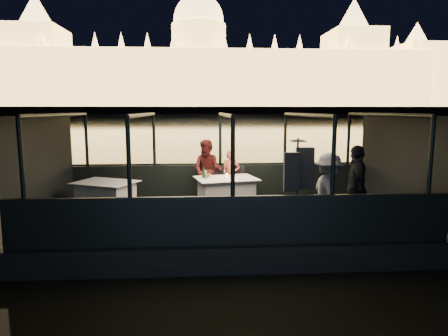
{
  "coord_description": "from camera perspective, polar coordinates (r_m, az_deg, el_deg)",
  "views": [
    {
      "loc": [
        -0.6,
        -8.9,
        2.92
      ],
      "look_at": [
        0.0,
        0.4,
        1.55
      ],
      "focal_mm": 32.0,
      "sensor_mm": 36.0,
      "label": 1
    }
  ],
  "objects": [
    {
      "name": "person_woman_coral",
      "position": [
        10.64,
        0.97,
        -0.68
      ],
      "size": [
        0.55,
        0.43,
        1.36
      ],
      "primitive_type": "imported",
      "rotation": [
        0.0,
        0.0,
        -0.23
      ],
      "color": "#D45F4D",
      "rests_on": "boat_deck"
    },
    {
      "name": "plate_near",
      "position": [
        9.63,
        2.55,
        -1.5
      ],
      "size": [
        0.22,
        0.22,
        0.01
      ],
      "primitive_type": "cylinder",
      "rotation": [
        0.0,
        0.0,
        -0.05
      ],
      "color": "white",
      "rests_on": "dining_table_central"
    },
    {
      "name": "coat_stand",
      "position": [
        7.77,
        10.34,
        -3.07
      ],
      "size": [
        0.57,
        0.47,
        1.89
      ],
      "primitive_type": null,
      "rotation": [
        0.0,
        0.0,
        0.11
      ],
      "color": "black",
      "rests_on": "boat_deck"
    },
    {
      "name": "end_wall_fore",
      "position": [
        9.62,
        -24.36,
        0.02
      ],
      "size": [
        0.02,
        4.0,
        2.3
      ],
      "primitive_type": null,
      "color": "black",
      "rests_on": "boat_deck"
    },
    {
      "name": "embankment",
      "position": [
        218.91,
        -3.56,
        7.85
      ],
      "size": [
        400.0,
        140.0,
        6.0
      ],
      "primitive_type": "cube",
      "color": "#423D33",
      "rests_on": "ground"
    },
    {
      "name": "bread_basket",
      "position": [
        9.86,
        -2.53,
        -1.08
      ],
      "size": [
        0.26,
        0.26,
        0.09
      ],
      "primitive_type": "cylinder",
      "rotation": [
        0.0,
        0.0,
        0.23
      ],
      "color": "olive",
      "rests_on": "dining_table_central"
    },
    {
      "name": "cabin_roof_glass",
      "position": [
        8.93,
        0.17,
        7.59
      ],
      "size": [
        8.0,
        4.0,
        0.02
      ],
      "primitive_type": null,
      "color": "#99B2B2",
      "rests_on": "boat_deck"
    },
    {
      "name": "chair_port_left",
      "position": [
        10.53,
        -1.11,
        -2.43
      ],
      "size": [
        0.56,
        0.56,
        0.93
      ],
      "primitive_type": "cube",
      "rotation": [
        0.0,
        0.0,
        -0.39
      ],
      "color": "black",
      "rests_on": "boat_deck"
    },
    {
      "name": "amber_candle",
      "position": [
        9.8,
        0.38,
        -1.13
      ],
      "size": [
        0.06,
        0.06,
        0.09
      ],
      "primitive_type": "cylinder",
      "rotation": [
        0.0,
        0.0,
        -0.08
      ],
      "color": "#FF943F",
      "rests_on": "dining_table_central"
    },
    {
      "name": "person_man_maroon",
      "position": [
        10.55,
        -2.35,
        -0.75
      ],
      "size": [
        0.94,
        0.84,
        1.64
      ],
      "primitive_type": "imported",
      "rotation": [
        0.0,
        0.0,
        -0.34
      ],
      "color": "#441313",
      "rests_on": "boat_deck"
    },
    {
      "name": "wine_glass_empty",
      "position": [
        9.61,
        0.13,
        -0.98
      ],
      "size": [
        0.08,
        0.08,
        0.2
      ],
      "primitive_type": null,
      "rotation": [
        0.0,
        0.0,
        -0.22
      ],
      "color": "white",
      "rests_on": "dining_table_central"
    },
    {
      "name": "canopy_ribs",
      "position": [
        9.01,
        0.16,
        0.26
      ],
      "size": [
        8.0,
        4.0,
        2.3
      ],
      "primitive_type": null,
      "color": "black",
      "rests_on": "boat_deck"
    },
    {
      "name": "end_wall_aft",
      "position": [
        10.1,
        23.43,
        0.44
      ],
      "size": [
        0.02,
        4.0,
        2.3
      ],
      "primitive_type": null,
      "color": "black",
      "rests_on": "boat_deck"
    },
    {
      "name": "boat_deck",
      "position": [
        9.25,
        0.16,
        -6.93
      ],
      "size": [
        8.0,
        4.0,
        0.04
      ],
      "primitive_type": "cube",
      "color": "black",
      "rests_on": "boat_hull"
    },
    {
      "name": "cabin_glass_starboard",
      "position": [
        6.98,
        1.27,
        1.61
      ],
      "size": [
        8.0,
        0.02,
        1.4
      ],
      "primitive_type": null,
      "color": "#99B2B2",
      "rests_on": "gunwale_starboard"
    },
    {
      "name": "dining_table_aft",
      "position": [
        9.91,
        -16.51,
        -3.84
      ],
      "size": [
        1.66,
        1.48,
        0.73
      ],
      "primitive_type": "cube",
      "rotation": [
        0.0,
        0.0,
        -0.43
      ],
      "color": "silver",
      "rests_on": "boat_deck"
    },
    {
      "name": "boat_hull",
      "position": [
        9.39,
        0.16,
        -9.76
      ],
      "size": [
        8.6,
        4.4,
        1.0
      ],
      "primitive_type": "cube",
      "color": "black",
      "rests_on": "river_water"
    },
    {
      "name": "wine_glass_white",
      "position": [
        9.6,
        -2.64,
        -1.0
      ],
      "size": [
        0.08,
        0.08,
        0.2
      ],
      "primitive_type": null,
      "rotation": [
        0.0,
        0.0,
        0.11
      ],
      "color": "silver",
      "rests_on": "dining_table_central"
    },
    {
      "name": "parliament_building",
      "position": [
        185.75,
        -3.61,
        16.42
      ],
      "size": [
        220.0,
        32.0,
        60.0
      ],
      "primitive_type": null,
      "color": "#F2D18C",
      "rests_on": "embankment"
    },
    {
      "name": "gunwale_starboard",
      "position": [
        7.21,
        1.24,
        -7.51
      ],
      "size": [
        8.0,
        0.08,
        0.9
      ],
      "primitive_type": "cube",
      "color": "black",
      "rests_on": "boat_deck"
    },
    {
      "name": "dining_table_central",
      "position": [
        9.8,
        0.31,
        -3.63
      ],
      "size": [
        1.65,
        1.34,
        0.77
      ],
      "primitive_type": "cube",
      "rotation": [
        0.0,
        0.0,
        0.22
      ],
      "color": "white",
      "rests_on": "boat_deck"
    },
    {
      "name": "gunwale_port",
      "position": [
        11.1,
        -0.53,
        -1.87
      ],
      "size": [
        8.0,
        0.08,
        0.9
      ],
      "primitive_type": "cube",
      "color": "black",
      "rests_on": "boat_deck"
    },
    {
      "name": "passenger_stripe",
      "position": [
        8.02,
        14.69,
        -3.2
      ],
      "size": [
        0.63,
        1.06,
        1.6
      ],
      "primitive_type": "imported",
      "rotation": [
        0.0,
        0.0,
        1.61
      ],
      "color": "silver",
      "rests_on": "boat_deck"
    },
    {
      "name": "wine_glass_red",
      "position": [
        10.06,
        1.15,
        -0.56
      ],
      "size": [
        0.08,
        0.08,
        0.19
      ],
      "primitive_type": null,
      "rotation": [
        0.0,
        0.0,
        0.29
      ],
      "color": "white",
      "rests_on": "dining_table_central"
    },
    {
      "name": "chair_port_right",
      "position": [
        10.59,
        1.91,
        -2.37
      ],
      "size": [
        0.52,
        0.52,
        0.94
      ],
      "primitive_type": "cube",
      "rotation": [
        0.0,
        0.0,
        -0.21
      ],
      "color": "black",
      "rests_on": "boat_deck"
    },
    {
      "name": "plate_far",
      "position": [
        10.0,
        -2.06,
        -1.12
      ],
      "size": [
        0.26,
        0.26,
        0.01
      ],
      "primitive_type": "cylinder",
      "rotation": [
        0.0,
        0.0,
        0.11
      ],
      "color": "silver",
      "rests_on": "dining_table_central"
    },
    {
      "name": "river_water",
      "position": [
        88.95,
        -3.32,
        6.47
      ],
      "size": [
        500.0,
        500.0,
        0.0
      ],
      "primitive_type": "plane",
      "color": "black",
      "rests_on": "ground"
    },
    {
      "name": "passenger_dark",
      "position": [
        8.47,
        18.33,
        -2.76
      ],
      "size": [
        0.64,
        1.08,
        1.73
      ],
      "primitive_type": "imported",
      "rotation": [
        0.0,
        0.0,
        4.49
      ],
      "color": "black",
      "rests_on": "boat_deck"
    },
    {
      "name": "wine_bottle",
      "position": [
        9.7,
        -2.93,
        -0.58
      ],
      "size": [
        0.06,
        0.06,
        0.28
      ],
      "primitive_type": "cylinder",
      "rotation": [
        0.0,
        0.0,
        -0.04
      ],
      "color": "#133418",
      "rests_on": "dining_table_central"
    },
    {
      "name": "cabin_glass_port",
      "position": [
        10.95,
        -0.54,
        4.07
      ],
      "size": [
        8.0,
        0.02,
        1.4
      ],
      "primitive_type": null,
      "color": "#99B2B2",
      "rests_on": "gunwale_port"
    }
  ]
}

